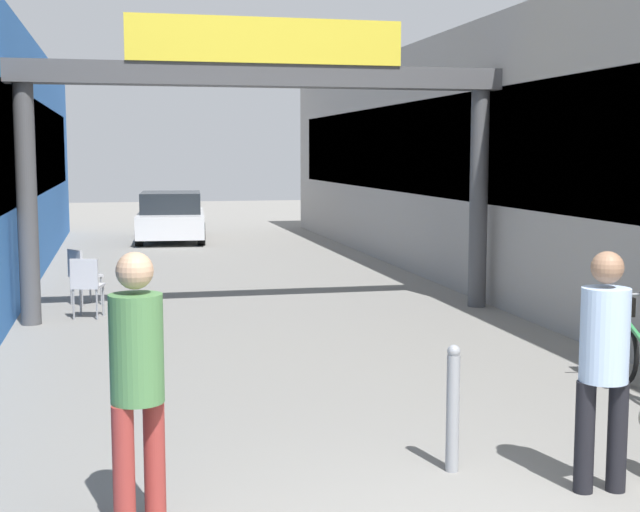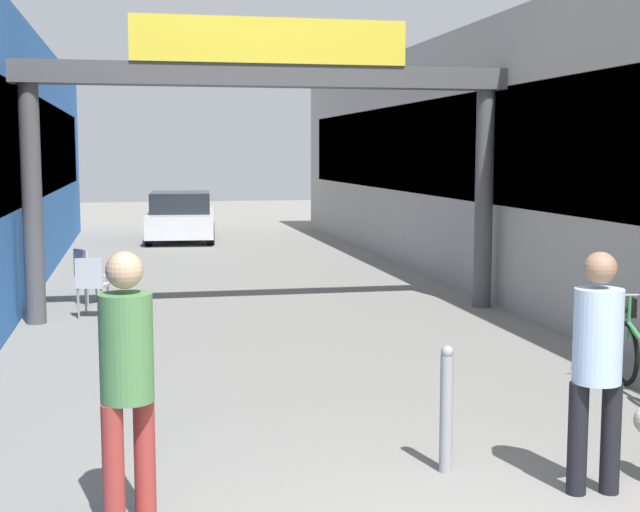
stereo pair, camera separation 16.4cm
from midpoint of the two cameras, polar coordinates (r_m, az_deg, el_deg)
The scene contains 8 objects.
storefront_right at distance 16.71m, azimuth 12.55°, elevation 6.02°, with size 3.00×26.00×4.54m.
arcade_sign_gateway at distance 13.10m, azimuth -3.90°, elevation 9.41°, with size 7.40×0.47×4.31m.
pedestrian_with_dog at distance 6.58m, azimuth 17.04°, elevation -6.10°, with size 0.40×0.38×1.73m.
pedestrian_companion at distance 5.80m, azimuth -12.43°, elevation -7.22°, with size 0.47×0.47×1.80m.
bollard_post_metal at distance 6.88m, azimuth 7.82°, elevation -9.57°, with size 0.10×0.10×0.98m.
cafe_chair_aluminium_nearer at distance 13.37m, azimuth -15.06°, elevation -1.62°, with size 0.49×0.49×0.89m.
cafe_chair_aluminium_farther at distance 14.56m, azimuth -15.36°, elevation -0.96°, with size 0.55×0.55×0.89m.
parked_car_white at distance 24.76m, azimuth -9.69°, elevation 2.48°, with size 2.06×4.12×1.33m.
Camera 1 is at (-2.10, -4.10, 2.42)m, focal length 50.00 mm.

